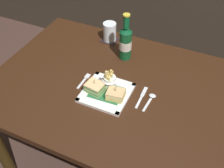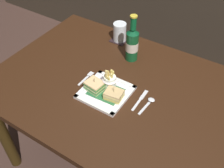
# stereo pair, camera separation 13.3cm
# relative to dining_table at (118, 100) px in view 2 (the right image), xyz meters

# --- Properties ---
(ground_plane) EXTENTS (6.00, 6.00, 0.00)m
(ground_plane) POSITION_rel_dining_table_xyz_m (0.00, 0.00, -0.64)
(ground_plane) COLOR #3F2B24
(dining_table) EXTENTS (1.34, 0.94, 0.75)m
(dining_table) POSITION_rel_dining_table_xyz_m (0.00, 0.00, 0.00)
(dining_table) COLOR black
(dining_table) RESTS_ON ground_plane
(square_plate) EXTENTS (0.23, 0.23, 0.02)m
(square_plate) POSITION_rel_dining_table_xyz_m (-0.03, -0.08, 0.11)
(square_plate) COLOR white
(square_plate) RESTS_ON dining_table
(sandwich_half_left) EXTENTS (0.10, 0.09, 0.08)m
(sandwich_half_left) POSITION_rel_dining_table_xyz_m (-0.08, -0.09, 0.14)
(sandwich_half_left) COLOR #D1C48B
(sandwich_half_left) RESTS_ON square_plate
(sandwich_half_right) EXTENTS (0.09, 0.08, 0.08)m
(sandwich_half_right) POSITION_rel_dining_table_xyz_m (0.03, -0.09, 0.14)
(sandwich_half_right) COLOR tan
(sandwich_half_right) RESTS_ON square_plate
(fries_cup) EXTENTS (0.08, 0.08, 0.12)m
(fries_cup) POSITION_rel_dining_table_xyz_m (-0.03, -0.04, 0.16)
(fries_cup) COLOR white
(fries_cup) RESTS_ON square_plate
(beer_bottle) EXTENTS (0.07, 0.07, 0.28)m
(beer_bottle) POSITION_rel_dining_table_xyz_m (-0.06, 0.24, 0.21)
(beer_bottle) COLOR #114924
(beer_bottle) RESTS_ON dining_table
(drink_coaster) EXTENTS (0.10, 0.10, 0.00)m
(drink_coaster) POSITION_rel_dining_table_xyz_m (-0.21, 0.37, 0.11)
(drink_coaster) COLOR black
(drink_coaster) RESTS_ON dining_table
(water_glass) EXTENTS (0.08, 0.08, 0.12)m
(water_glass) POSITION_rel_dining_table_xyz_m (-0.21, 0.37, 0.16)
(water_glass) COLOR silver
(water_glass) RESTS_ON dining_table
(fork) EXTENTS (0.02, 0.12, 0.00)m
(fork) POSITION_rel_dining_table_xyz_m (-0.18, -0.04, 0.11)
(fork) COLOR silver
(fork) RESTS_ON dining_table
(knife) EXTENTS (0.02, 0.16, 0.00)m
(knife) POSITION_rel_dining_table_xyz_m (0.14, -0.02, 0.11)
(knife) COLOR silver
(knife) RESTS_ON dining_table
(spoon) EXTENTS (0.04, 0.13, 0.01)m
(spoon) POSITION_rel_dining_table_xyz_m (0.19, -0.02, 0.11)
(spoon) COLOR silver
(spoon) RESTS_ON dining_table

